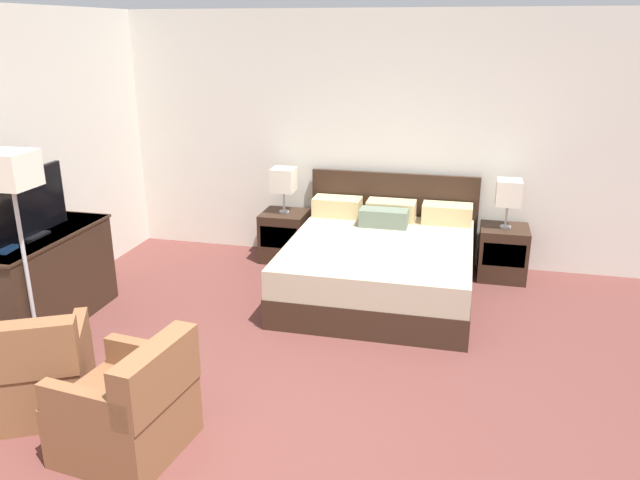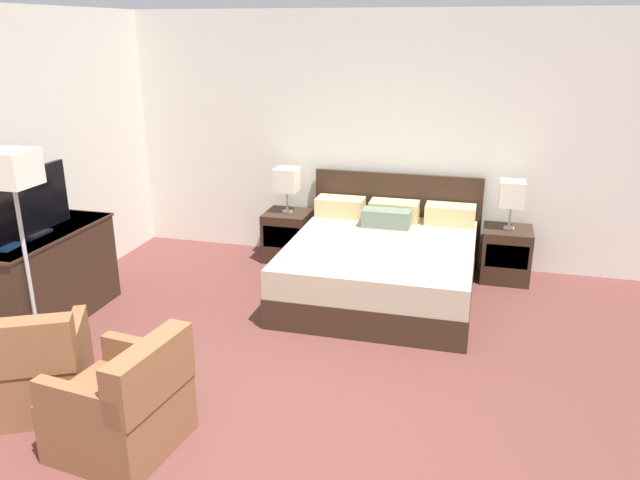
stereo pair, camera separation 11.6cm
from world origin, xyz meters
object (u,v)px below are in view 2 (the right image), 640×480
object	(u,v)px
table_lamp_left	(287,180)
table_lamp_right	(512,194)
floor_lamp	(14,186)
tv	(28,205)
armchair_by_window	(32,370)
dresser	(46,276)
nightstand_right	(506,254)
book_red_cover	(3,247)
nightstand_left	(288,236)
armchair_companion	(124,407)
bed	(382,264)

from	to	relation	value
table_lamp_left	table_lamp_right	bearing A→B (deg)	0.00
table_lamp_right	floor_lamp	bearing A→B (deg)	-144.20
tv	armchair_by_window	bearing A→B (deg)	-54.99
armchair_by_window	dresser	bearing A→B (deg)	123.08
nightstand_right	book_red_cover	bearing A→B (deg)	-147.74
table_lamp_right	tv	size ratio (longest dim) A/B	0.51
dresser	book_red_cover	xyz separation A→B (m)	(-0.01, -0.42, 0.42)
nightstand_left	armchair_companion	size ratio (longest dim) A/B	0.71
bed	table_lamp_left	bearing A→B (deg)	150.00
nightstand_left	nightstand_right	world-z (taller)	same
table_lamp_right	floor_lamp	size ratio (longest dim) A/B	0.30
table_lamp_right	book_red_cover	xyz separation A→B (m)	(-3.94, -2.49, -0.06)
table_lamp_left	floor_lamp	xyz separation A→B (m)	(-1.26, -2.61, 0.48)
table_lamp_right	floor_lamp	distance (m)	4.49
dresser	armchair_by_window	world-z (taller)	dresser
nightstand_right	tv	xyz separation A→B (m)	(-3.92, -2.15, 0.83)
dresser	floor_lamp	world-z (taller)	floor_lamp
tv	armchair_by_window	world-z (taller)	tv
dresser	book_red_cover	bearing A→B (deg)	-91.29
table_lamp_right	dresser	size ratio (longest dim) A/B	0.36
nightstand_right	table_lamp_left	world-z (taller)	table_lamp_left
nightstand_left	table_lamp_right	size ratio (longest dim) A/B	1.09
nightstand_left	book_red_cover	bearing A→B (deg)	-122.28
armchair_companion	floor_lamp	distance (m)	1.92
nightstand_right	tv	world-z (taller)	tv
dresser	tv	bearing A→B (deg)	-88.30
nightstand_right	armchair_by_window	world-z (taller)	armchair_by_window
bed	armchair_by_window	bearing A→B (deg)	-127.62
table_lamp_left	tv	bearing A→B (deg)	-125.92
table_lamp_left	book_red_cover	size ratio (longest dim) A/B	2.51
book_red_cover	armchair_companion	xyz separation A→B (m)	(1.62, -0.99, -0.56)
nightstand_right	armchair_companion	bearing A→B (deg)	-123.72
dresser	tv	distance (m)	0.68
table_lamp_left	tv	distance (m)	2.66
nightstand_left	book_red_cover	xyz separation A→B (m)	(-1.57, -2.48, 0.57)
table_lamp_right	tv	world-z (taller)	tv
table_lamp_right	armchair_companion	xyz separation A→B (m)	(-2.32, -3.47, -0.63)
table_lamp_left	tv	world-z (taller)	tv
armchair_companion	book_red_cover	bearing A→B (deg)	148.65
bed	book_red_cover	size ratio (longest dim) A/B	10.05
bed	tv	bearing A→B (deg)	-151.84
armchair_by_window	nightstand_right	bearing A→B (deg)	45.76
armchair_companion	floor_lamp	size ratio (longest dim) A/B	0.46
nightstand_left	armchair_by_window	world-z (taller)	armchair_by_window
bed	armchair_companion	xyz separation A→B (m)	(-1.13, -2.79, -0.01)
nightstand_left	armchair_companion	bearing A→B (deg)	-89.18
dresser	armchair_companion	world-z (taller)	dresser
book_red_cover	floor_lamp	distance (m)	0.64
nightstand_right	bed	bearing A→B (deg)	-150.07
floor_lamp	nightstand_right	bearing A→B (deg)	35.78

